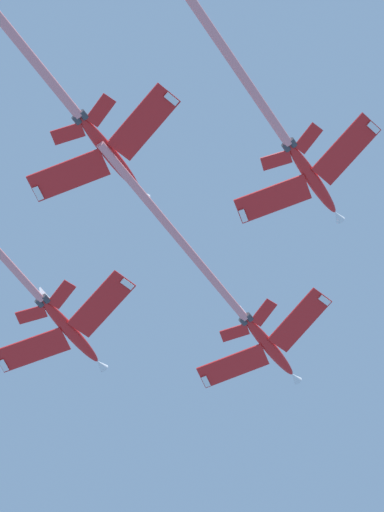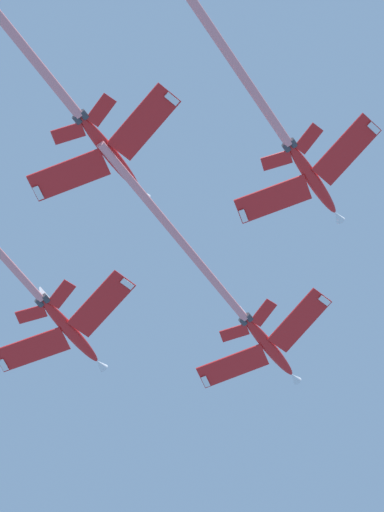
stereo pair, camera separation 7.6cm
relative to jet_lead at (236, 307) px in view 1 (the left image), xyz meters
name	(u,v)px [view 1 (the left image)]	position (x,y,z in m)	size (l,w,h in m)	color
jet_lead	(236,307)	(0.00, 0.00, 0.00)	(42.23, 20.14, 17.26)	red
jet_left_wing	(35,293)	(-16.24, 18.62, -5.35)	(41.12, 20.16, 16.36)	red
jet_right_wing	(282,134)	(-15.94, -16.58, -5.14)	(37.61, 20.15, 16.19)	red
jet_slot	(68,102)	(-33.02, 1.27, -11.95)	(39.23, 20.15, 16.50)	red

